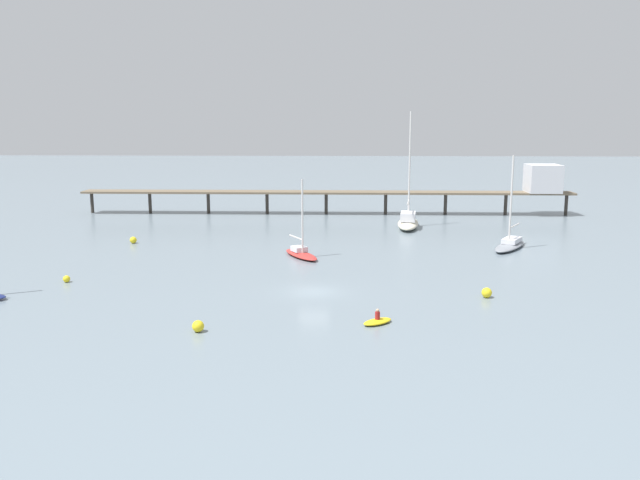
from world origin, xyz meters
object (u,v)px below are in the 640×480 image
object	(u,v)px
mooring_buoy_outer	(67,279)
sailboat_gray	(510,243)
mooring_buoy_far	(487,293)
dinghy_yellow	(377,321)
sailboat_red	(301,252)
sailboat_cream	(408,221)
mooring_buoy_mid	(133,240)
pier	(439,186)
mooring_buoy_near	(198,326)

from	to	relation	value
mooring_buoy_outer	sailboat_gray	bearing A→B (deg)	21.26
sailboat_gray	mooring_buoy_far	size ratio (longest dim) A/B	12.42
dinghy_yellow	mooring_buoy_far	xyz separation A→B (m)	(9.41, 7.35, 0.21)
sailboat_red	mooring_buoy_outer	distance (m)	23.60
dinghy_yellow	mooring_buoy_far	world-z (taller)	dinghy_yellow
sailboat_red	sailboat_cream	world-z (taller)	sailboat_cream
sailboat_cream	mooring_buoy_mid	distance (m)	35.81
mooring_buoy_mid	sailboat_cream	bearing A→B (deg)	20.23
mooring_buoy_outer	sailboat_red	bearing A→B (deg)	29.63
pier	sailboat_red	size ratio (longest dim) A/B	8.97
mooring_buoy_far	pier	bearing A→B (deg)	86.69
mooring_buoy_near	mooring_buoy_far	size ratio (longest dim) A/B	0.98
sailboat_cream	mooring_buoy_mid	bearing A→B (deg)	-159.77
sailboat_cream	mooring_buoy_far	bearing A→B (deg)	-85.10
sailboat_gray	sailboat_cream	size ratio (longest dim) A/B	0.68
mooring_buoy_mid	mooring_buoy_near	bearing A→B (deg)	-65.59
dinghy_yellow	sailboat_cream	bearing A→B (deg)	81.42
dinghy_yellow	mooring_buoy_mid	bearing A→B (deg)	132.15
sailboat_gray	pier	bearing A→B (deg)	99.60
pier	sailboat_gray	distance (m)	26.92
sailboat_cream	sailboat_gray	bearing A→B (deg)	-53.91
mooring_buoy_far	mooring_buoy_mid	bearing A→B (deg)	148.20
sailboat_red	mooring_buoy_near	size ratio (longest dim) A/B	9.98
mooring_buoy_outer	mooring_buoy_near	bearing A→B (deg)	-42.31
sailboat_red	mooring_buoy_outer	xyz separation A→B (m)	(-20.51, -11.67, -0.20)
pier	mooring_buoy_outer	bearing A→B (deg)	-132.36
pier	dinghy_yellow	bearing A→B (deg)	-102.52
sailboat_red	mooring_buoy_far	size ratio (longest dim) A/B	9.82
mooring_buoy_near	mooring_buoy_far	world-z (taller)	mooring_buoy_far
sailboat_gray	mooring_buoy_outer	size ratio (longest dim) A/B	16.60
sailboat_cream	mooring_buoy_outer	size ratio (longest dim) A/B	24.27
dinghy_yellow	pier	bearing A→B (deg)	77.48
sailboat_cream	mooring_buoy_mid	xyz separation A→B (m)	(-33.60, -12.39, -0.53)
pier	sailboat_red	xyz separation A→B (m)	(-19.07, -31.73, -3.93)
pier	sailboat_gray	bearing A→B (deg)	-80.40
mooring_buoy_outer	mooring_buoy_far	size ratio (longest dim) A/B	0.75
sailboat_gray	mooring_buoy_mid	world-z (taller)	sailboat_gray
dinghy_yellow	mooring_buoy_near	distance (m)	12.75
sailboat_red	dinghy_yellow	bearing A→B (deg)	-73.26
mooring_buoy_mid	mooring_buoy_far	distance (m)	43.07
sailboat_gray	dinghy_yellow	xyz separation A→B (m)	(-16.59, -28.45, -0.38)
sailboat_gray	sailboat_cream	xyz separation A→B (m)	(-10.19, 13.98, 0.34)
pier	dinghy_yellow	distance (m)	56.21
mooring_buoy_mid	mooring_buoy_far	size ratio (longest dim) A/B	0.94
sailboat_cream	mooring_buoy_near	world-z (taller)	sailboat_cream
dinghy_yellow	mooring_buoy_near	size ratio (longest dim) A/B	3.14
pier	mooring_buoy_mid	bearing A→B (deg)	-147.90
sailboat_cream	mooring_buoy_mid	world-z (taller)	sailboat_cream
mooring_buoy_outer	pier	bearing A→B (deg)	47.64
sailboat_red	mooring_buoy_mid	size ratio (longest dim) A/B	10.44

